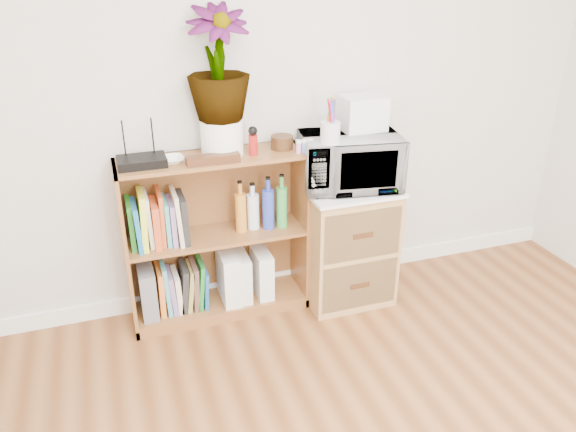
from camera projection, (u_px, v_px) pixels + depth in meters
name	position (u px, v px, depth m)	size (l,w,h in m)	color
skirting_board	(271.00, 280.00, 3.52)	(4.00, 0.02, 0.10)	white
bookshelf	(217.00, 238.00, 3.12)	(1.00, 0.30, 0.95)	brown
wicker_unit	(345.00, 243.00, 3.32)	(0.50, 0.45, 0.70)	#9E7542
microwave	(350.00, 161.00, 3.09)	(0.53, 0.36, 0.30)	silver
pen_cup	(330.00, 132.00, 2.89)	(0.10, 0.10, 0.11)	silver
small_appliance	(362.00, 113.00, 3.09)	(0.24, 0.20, 0.19)	silver
router	(142.00, 161.00, 2.78)	(0.24, 0.16, 0.04)	black
white_bowl	(171.00, 160.00, 2.82)	(0.13, 0.13, 0.03)	white
plant_pot	(222.00, 137.00, 2.91)	(0.22, 0.22, 0.19)	white
potted_plant	(218.00, 64.00, 2.75)	(0.31, 0.31, 0.56)	#3B7E32
trinket_box	(213.00, 159.00, 2.81)	(0.27, 0.07, 0.04)	#381E0F
kokeshi_doll	(253.00, 145.00, 2.92)	(0.05, 0.05, 0.11)	maroon
wooden_bowl	(282.00, 142.00, 3.02)	(0.12, 0.12, 0.07)	#37200F
paint_jars	(304.00, 148.00, 2.96)	(0.10, 0.04, 0.05)	pink
file_box	(148.00, 290.00, 3.11)	(0.09, 0.23, 0.29)	slate
magazine_holder_left	(228.00, 276.00, 3.23)	(0.10, 0.24, 0.30)	white
magazine_holder_mid	(240.00, 276.00, 3.25)	(0.09, 0.23, 0.28)	silver
magazine_holder_right	(262.00, 272.00, 3.29)	(0.09, 0.22, 0.28)	white
cookbooks	(157.00, 220.00, 2.96)	(0.30, 0.20, 0.31)	#23731E
liquor_bottles	(260.00, 204.00, 3.12)	(0.29, 0.07, 0.30)	orange
lower_books	(182.00, 287.00, 3.17)	(0.28, 0.19, 0.30)	orange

